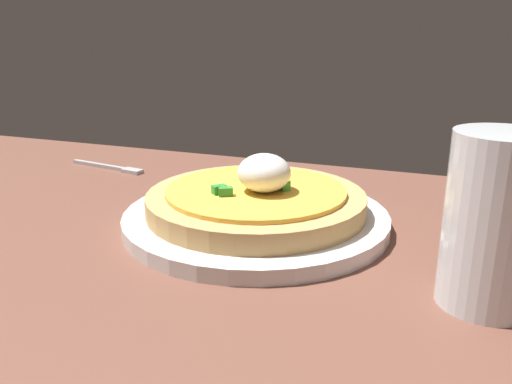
% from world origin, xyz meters
% --- Properties ---
extents(dining_table, '(1.17, 0.70, 0.02)m').
position_xyz_m(dining_table, '(0.00, 0.00, 0.01)').
color(dining_table, brown).
rests_on(dining_table, ground).
extents(plate, '(0.25, 0.25, 0.01)m').
position_xyz_m(plate, '(-0.04, -0.10, 0.03)').
color(plate, silver).
rests_on(plate, dining_table).
extents(pizza, '(0.21, 0.21, 0.06)m').
position_xyz_m(pizza, '(-0.04, -0.10, 0.05)').
color(pizza, tan).
rests_on(pizza, plate).
extents(cup_near, '(0.07, 0.07, 0.12)m').
position_xyz_m(cup_near, '(-0.24, -0.02, 0.08)').
color(cup_near, silver).
rests_on(cup_near, dining_table).
extents(fork, '(0.12, 0.03, 0.00)m').
position_xyz_m(fork, '(0.22, -0.23, 0.02)').
color(fork, '#B7B7BC').
rests_on(fork, dining_table).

